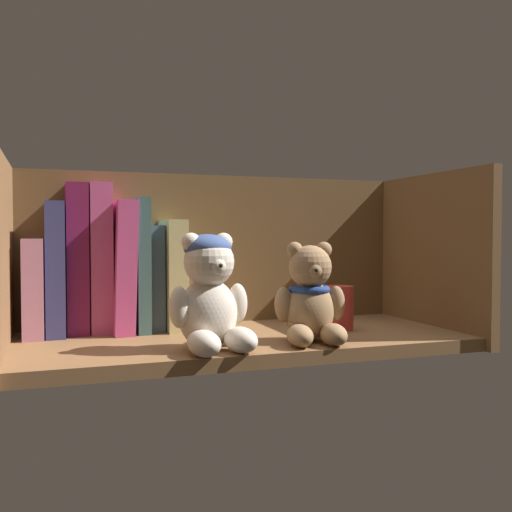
{
  "coord_description": "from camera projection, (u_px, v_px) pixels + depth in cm",
  "views": [
    {
      "loc": [
        -27.79,
        -85.03,
        17.63
      ],
      "look_at": [
        2.06,
        0.0,
        14.35
      ],
      "focal_mm": 40.64,
      "sensor_mm": 36.0,
      "label": 1
    }
  ],
  "objects": [
    {
      "name": "shelf_board",
      "position": [
        244.0,
        342.0,
        0.9
      ],
      "size": [
        67.51,
        29.04,
        2.0
      ],
      "primitive_type": "cube",
      "color": "brown",
      "rests_on": "ground"
    },
    {
      "name": "shelf_back_panel",
      "position": [
        217.0,
        255.0,
        1.04
      ],
      "size": [
        69.91,
        1.2,
        28.24
      ],
      "primitive_type": "cube",
      "color": "brown",
      "rests_on": "ground"
    },
    {
      "name": "shelf_side_panel_left",
      "position": [
        0.0,
        261.0,
        0.78
      ],
      "size": [
        1.6,
        31.44,
        28.24
      ],
      "primitive_type": "cube",
      "color": "brown",
      "rests_on": "ground"
    },
    {
      "name": "shelf_side_panel_right",
      "position": [
        432.0,
        255.0,
        1.01
      ],
      "size": [
        1.6,
        31.44,
        28.24
      ],
      "primitive_type": "cube",
      "color": "brown",
      "rests_on": "ground"
    },
    {
      "name": "book_0",
      "position": [
        34.0,
        287.0,
        0.9
      ],
      "size": [
        3.07,
        13.66,
        15.06
      ],
      "primitive_type": "cube",
      "color": "#B47493",
      "rests_on": "shelf_board"
    },
    {
      "name": "book_1",
      "position": [
        55.0,
        268.0,
        0.91
      ],
      "size": [
        2.86,
        12.87,
        20.73
      ],
      "primitive_type": "cube",
      "color": "navy",
      "rests_on": "shelf_board"
    },
    {
      "name": "book_2",
      "position": [
        77.0,
        259.0,
        0.92
      ],
      "size": [
        3.35,
        9.72,
        23.7
      ],
      "primitive_type": "cube",
      "color": "maroon",
      "rests_on": "shelf_board"
    },
    {
      "name": "book_3",
      "position": [
        100.0,
        258.0,
        0.94
      ],
      "size": [
        3.41,
        9.32,
        23.84
      ],
      "primitive_type": "cube",
      "color": "#B8477E",
      "rests_on": "shelf_board"
    },
    {
      "name": "book_4",
      "position": [
        122.0,
        266.0,
        0.95
      ],
      "size": [
        3.82,
        14.82,
        21.18
      ],
      "primitive_type": "cube",
      "rotation": [
        0.0,
        0.03,
        0.0
      ],
      "color": "#C94785",
      "rests_on": "shelf_board"
    },
    {
      "name": "book_5",
      "position": [
        139.0,
        264.0,
        0.96
      ],
      "size": [
        2.03,
        13.65,
        21.5
      ],
      "primitive_type": "cube",
      "color": "#3B625D",
      "rests_on": "shelf_board"
    },
    {
      "name": "book_6",
      "position": [
        153.0,
        277.0,
        0.97
      ],
      "size": [
        2.27,
        10.39,
        17.16
      ],
      "primitive_type": "cube",
      "color": "#41576B",
      "rests_on": "shelf_board"
    },
    {
      "name": "book_7",
      "position": [
        170.0,
        274.0,
        0.98
      ],
      "size": [
        3.16,
        14.37,
        18.07
      ],
      "primitive_type": "cube",
      "color": "#C9BD7B",
      "rests_on": "shelf_board"
    },
    {
      "name": "teddy_bear_larger",
      "position": [
        210.0,
        294.0,
        0.79
      ],
      "size": [
        11.83,
        12.3,
        15.95
      ],
      "color": "beige",
      "rests_on": "shelf_board"
    },
    {
      "name": "teddy_bear_smaller",
      "position": [
        310.0,
        299.0,
        0.84
      ],
      "size": [
        10.85,
        11.24,
        14.64
      ],
      "color": "#93704C",
      "rests_on": "shelf_board"
    },
    {
      "name": "pillar_candle",
      "position": [
        341.0,
        308.0,
        0.95
      ],
      "size": [
        4.46,
        4.46,
        7.23
      ],
      "primitive_type": "cylinder",
      "color": "#C63833",
      "rests_on": "shelf_board"
    }
  ]
}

